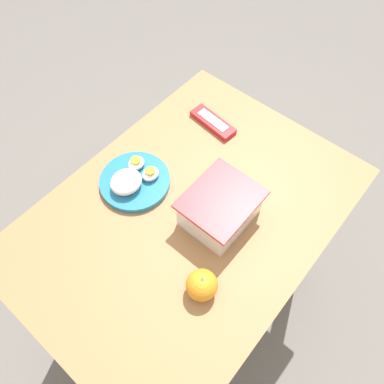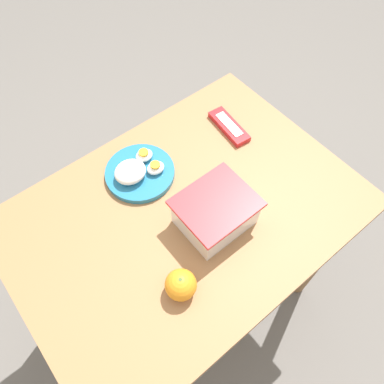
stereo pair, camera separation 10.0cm
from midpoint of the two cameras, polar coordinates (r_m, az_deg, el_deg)
ground_plane at (r=1.70m, az=-2.11°, el=-15.65°), size 10.00×10.00×0.00m
table at (r=1.14m, az=-3.07°, el=-7.02°), size 0.93×0.67×0.75m
food_container at (r=0.96m, az=1.33°, el=-2.88°), size 0.19×0.16×0.10m
orange_fruit at (r=0.88m, az=-1.82°, el=-14.27°), size 0.07×0.07×0.07m
rice_plate at (r=1.05m, az=-11.60°, el=1.59°), size 0.20×0.20×0.06m
candy_bar at (r=1.18m, az=0.76°, el=10.42°), size 0.07×0.16×0.02m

